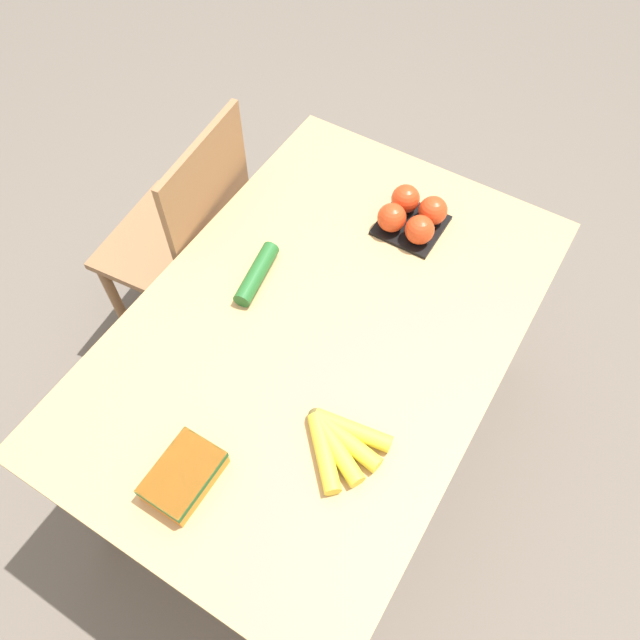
% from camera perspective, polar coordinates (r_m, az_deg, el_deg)
% --- Properties ---
extents(ground_plane, '(12.00, 12.00, 0.00)m').
position_cam_1_polar(ground_plane, '(2.22, 0.00, -10.64)').
color(ground_plane, '#665B51').
extents(dining_table, '(1.36, 0.90, 0.72)m').
position_cam_1_polar(dining_table, '(1.66, 0.00, -2.30)').
color(dining_table, tan).
rests_on(dining_table, ground_plane).
extents(chair, '(0.46, 0.44, 0.96)m').
position_cam_1_polar(chair, '(2.07, -11.92, 6.99)').
color(chair, '#8E6642').
rests_on(chair, ground_plane).
extents(banana_bunch, '(0.19, 0.20, 0.04)m').
position_cam_1_polar(banana_bunch, '(1.41, 1.74, -11.06)').
color(banana_bunch, brown).
rests_on(banana_bunch, dining_table).
extents(tomato_pack, '(0.18, 0.18, 0.09)m').
position_cam_1_polar(tomato_pack, '(1.77, 8.47, 9.42)').
color(tomato_pack, black).
rests_on(tomato_pack, dining_table).
extents(carrot_bag, '(0.17, 0.12, 0.05)m').
position_cam_1_polar(carrot_bag, '(1.41, -12.39, -13.68)').
color(carrot_bag, orange).
rests_on(carrot_bag, dining_table).
extents(cucumber_near, '(0.20, 0.08, 0.05)m').
position_cam_1_polar(cucumber_near, '(1.65, -5.80, 4.23)').
color(cucumber_near, '#236028').
rests_on(cucumber_near, dining_table).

